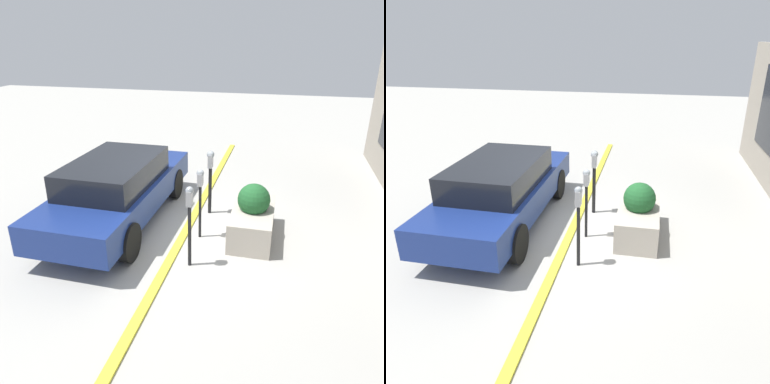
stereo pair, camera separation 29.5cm
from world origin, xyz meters
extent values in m
plane|color=#ADAAA3|center=(0.00, 0.00, 0.00)|extent=(40.00, 40.00, 0.00)
cube|color=gold|center=(0.00, 0.08, 0.02)|extent=(13.50, 0.16, 0.04)
cylinder|color=black|center=(-1.07, -0.30, 0.58)|extent=(0.06, 0.06, 1.16)
cube|color=#99999E|center=(-1.07, -0.30, 1.30)|extent=(0.16, 0.09, 0.27)
sphere|color=gray|center=(-1.07, -0.30, 1.43)|extent=(0.13, 0.13, 0.13)
cylinder|color=black|center=(-0.05, -0.25, 0.56)|extent=(0.06, 0.06, 1.12)
cube|color=#99999E|center=(-0.05, -0.25, 1.24)|extent=(0.17, 0.09, 0.25)
sphere|color=gray|center=(-0.05, -0.25, 1.37)|extent=(0.14, 0.14, 0.14)
cylinder|color=black|center=(1.08, -0.22, 0.55)|extent=(0.08, 0.08, 1.10)
cube|color=#99999E|center=(1.08, -0.22, 1.24)|extent=(0.19, 0.09, 0.29)
sphere|color=gray|center=(1.08, -0.22, 1.39)|extent=(0.16, 0.16, 0.16)
cube|color=#B2A899|center=(0.22, -1.26, 0.30)|extent=(1.64, 0.80, 0.60)
sphere|color=#1E5628|center=(0.22, -1.26, 0.81)|extent=(0.64, 0.64, 0.64)
cube|color=navy|center=(0.29, 1.58, 0.64)|extent=(4.74, 1.78, 0.56)
cube|color=black|center=(0.10, 1.58, 1.18)|extent=(2.47, 1.55, 0.52)
cylinder|color=black|center=(1.75, 0.79, 0.36)|extent=(0.72, 0.21, 0.72)
cylinder|color=black|center=(1.75, 2.38, 0.36)|extent=(0.72, 0.21, 0.72)
cylinder|color=black|center=(-1.17, 0.79, 0.36)|extent=(0.72, 0.21, 0.72)
cylinder|color=black|center=(-1.17, 2.38, 0.36)|extent=(0.72, 0.21, 0.72)
camera|label=1|loc=(-6.50, -1.70, 3.77)|focal=35.00mm
camera|label=2|loc=(-6.56, -1.41, 3.77)|focal=35.00mm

